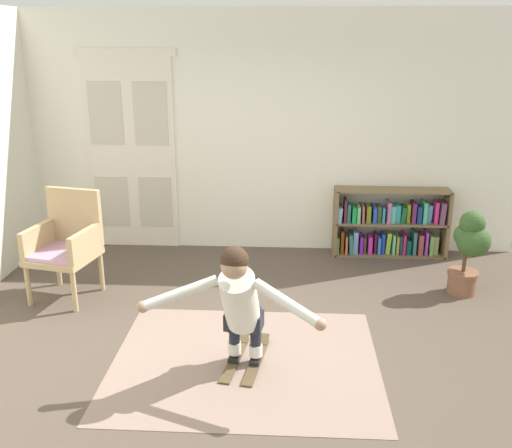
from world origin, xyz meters
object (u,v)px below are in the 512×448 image
bookshelf (389,226)px  potted_plant (470,246)px  wicker_chair (66,242)px  skis_pair (246,358)px  person_skier (239,300)px

bookshelf → potted_plant: size_ratio=1.55×
bookshelf → wicker_chair: wicker_chair is taller
potted_plant → skis_pair: 2.71m
wicker_chair → potted_plant: wicker_chair is taller
person_skier → wicker_chair: bearing=143.6°
wicker_chair → potted_plant: (4.14, 0.30, -0.07)m
bookshelf → person_skier: person_skier is taller
wicker_chair → person_skier: 2.35m
bookshelf → person_skier: 3.21m
bookshelf → wicker_chair: (-3.50, -1.36, 0.22)m
skis_pair → person_skier: person_skier is taller
potted_plant → wicker_chair: bearing=-175.9°
wicker_chair → potted_plant: bearing=4.1°
skis_pair → potted_plant: bearing=33.8°
wicker_chair → bookshelf: bearing=21.3°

